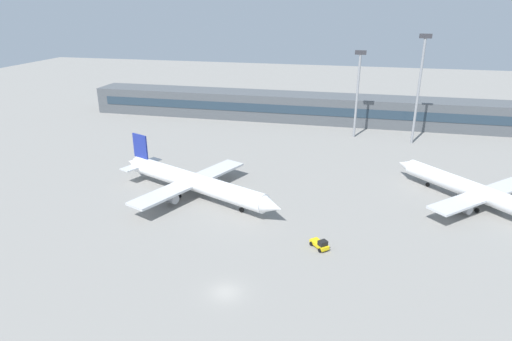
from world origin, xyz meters
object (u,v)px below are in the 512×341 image
object	(u,v)px
airplane_mid	(477,192)
baggage_tug_yellow	(320,244)
floodlight_tower_east	(358,88)
floodlight_tower_west	(419,83)
airplane_near	(195,182)

from	to	relation	value
airplane_mid	baggage_tug_yellow	xyz separation A→B (m)	(-28.82, -23.49, -2.22)
airplane_mid	floodlight_tower_east	size ratio (longest dim) A/B	1.21
airplane_mid	floodlight_tower_east	distance (m)	51.43
airplane_mid	floodlight_tower_west	world-z (taller)	floodlight_tower_west
airplane_near	floodlight_tower_east	xyz separation A→B (m)	(31.47, 52.02, 11.53)
airplane_near	floodlight_tower_west	bearing A→B (deg)	45.81
airplane_near	baggage_tug_yellow	xyz separation A→B (m)	(27.52, -14.92, -2.46)
baggage_tug_yellow	airplane_near	bearing A→B (deg)	151.54
floodlight_tower_west	floodlight_tower_east	bearing A→B (deg)	170.90
baggage_tug_yellow	floodlight_tower_east	bearing A→B (deg)	86.62
floodlight_tower_west	airplane_mid	bearing A→B (deg)	-78.45
airplane_near	airplane_mid	xyz separation A→B (m)	(56.34, 8.57, -0.24)
floodlight_tower_east	airplane_near	bearing A→B (deg)	-121.17
airplane_near	floodlight_tower_west	distance (m)	70.28
floodlight_tower_west	floodlight_tower_east	size ratio (longest dim) A/B	1.19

